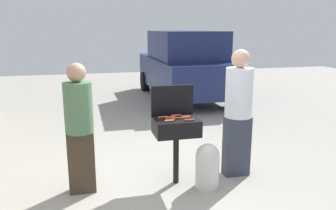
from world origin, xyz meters
TOP-DOWN VIEW (x-y plane):
  - ground_plane at (0.00, 0.00)m, footprint 24.00×24.00m
  - bbq_grill at (0.15, -0.06)m, footprint 0.60×0.44m
  - grill_lid_open at (0.15, 0.16)m, footprint 0.60×0.05m
  - hot_dog_0 at (0.27, -0.07)m, footprint 0.13×0.04m
  - hot_dog_1 at (-0.02, 0.02)m, footprint 0.13×0.03m
  - hot_dog_2 at (0.29, -0.20)m, footprint 0.13×0.03m
  - hot_dog_3 at (0.02, -0.18)m, footprint 0.13×0.04m
  - hot_dog_4 at (0.08, -0.01)m, footprint 0.13×0.03m
  - hot_dog_5 at (0.18, 0.07)m, footprint 0.13×0.03m
  - hot_dog_6 at (0.14, -0.06)m, footprint 0.13×0.04m
  - hot_dog_7 at (0.30, -0.00)m, footprint 0.13×0.04m
  - hot_dog_8 at (0.05, -0.12)m, footprint 0.13×0.04m
  - propane_tank at (0.52, -0.30)m, footprint 0.32×0.32m
  - person_left at (-1.11, -0.01)m, footprint 0.36×0.36m
  - person_right at (1.08, -0.01)m, footprint 0.38×0.38m
  - parked_minivan at (1.90, 5.43)m, footprint 2.06×4.42m

SIDE VIEW (x-z plane):
  - ground_plane at x=0.00m, z-range 0.00..0.00m
  - propane_tank at x=0.52m, z-range 0.01..0.63m
  - bbq_grill at x=0.15m, z-range 0.32..1.24m
  - person_left at x=-1.11m, z-range 0.07..1.77m
  - hot_dog_0 at x=0.27m, z-range 0.92..0.95m
  - hot_dog_1 at x=-0.02m, z-range 0.92..0.95m
  - hot_dog_2 at x=0.29m, z-range 0.92..0.95m
  - hot_dog_3 at x=0.02m, z-range 0.92..0.95m
  - hot_dog_4 at x=0.08m, z-range 0.92..0.95m
  - hot_dog_5 at x=0.18m, z-range 0.92..0.95m
  - hot_dog_6 at x=0.14m, z-range 0.92..0.95m
  - hot_dog_7 at x=0.30m, z-range 0.92..0.95m
  - hot_dog_8 at x=0.05m, z-range 0.92..0.95m
  - person_right at x=1.08m, z-range 0.08..1.91m
  - parked_minivan at x=1.90m, z-range 0.02..2.04m
  - grill_lid_open at x=0.15m, z-range 0.92..1.34m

